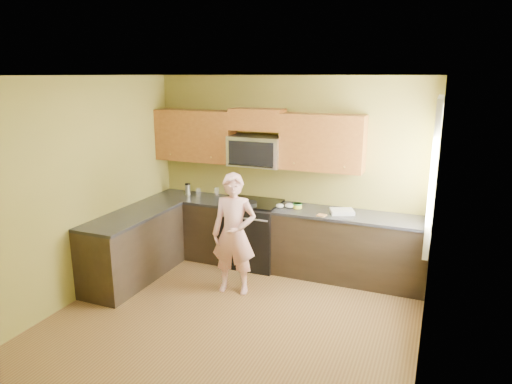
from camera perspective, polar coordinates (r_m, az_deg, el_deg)
The scene contains 26 objects.
floor at distance 5.39m, azimuth -3.38°, elevation -15.93°, with size 4.00×4.00×0.00m, color brown.
ceiling at distance 4.66m, azimuth -3.88°, elevation 14.12°, with size 4.00×4.00×0.00m, color white.
wall_back at distance 6.65m, azimuth 3.88°, elevation 2.47°, with size 4.00×4.00×0.00m, color olive.
wall_front at distance 3.29m, azimuth -19.22°, elevation -11.07°, with size 4.00×4.00×0.00m, color olive.
wall_left at distance 5.97m, azimuth -21.17°, elevation 0.15°, with size 4.00×4.00×0.00m, color olive.
wall_right at distance 4.40m, azimuth 20.63°, elevation -4.68°, with size 4.00×4.00×0.00m, color olive.
cabinet_back_run at distance 6.63m, azimuth 2.92°, elevation -5.74°, with size 4.00×0.60×0.88m, color black.
cabinet_left_run at distance 6.49m, azimuth -14.87°, elevation -6.70°, with size 0.60×1.60×0.88m, color black.
countertop_back at distance 6.48m, azimuth 2.94°, elevation -1.94°, with size 4.00×0.62×0.04m, color black.
countertop_left at distance 6.33m, azimuth -15.07°, elevation -2.82°, with size 0.62×1.60×0.04m, color black.
stove at distance 6.73m, azimuth -0.37°, elevation -5.09°, with size 0.76×0.65×0.95m, color black, non-canonical shape.
microwave at distance 6.59m, azimuth 0.03°, elevation 3.27°, with size 0.76×0.40×0.42m, color silver, non-canonical shape.
upper_cab_left at distance 7.04m, azimuth -7.36°, elevation 3.88°, with size 1.22×0.33×0.75m, color brown, non-canonical shape.
upper_cab_right at distance 6.33m, azimuth 8.06°, elevation 2.68°, with size 1.12×0.33×0.75m, color brown, non-canonical shape.
upper_cab_over_mw at distance 6.52m, azimuth 0.15°, elevation 8.94°, with size 0.76×0.33×0.30m, color brown.
window at distance 5.49m, azimuth 21.16°, elevation 2.18°, with size 0.06×1.06×1.66m, color white, non-canonical shape.
woman at distance 5.82m, azimuth -2.73°, elevation -5.19°, with size 0.56×0.37×1.54m, color #F57B7A.
frying_pan at distance 6.36m, azimuth -1.14°, elevation -1.78°, with size 0.28×0.49×0.06m, color black, non-canonical shape.
butter_tub at distance 6.41m, azimuth 5.12°, elevation -1.99°, with size 0.13×0.13×0.09m, color #FFFA43, non-canonical shape.
toast_slice at distance 6.09m, azimuth 8.09°, elevation -2.87°, with size 0.11×0.11×0.01m, color #B27F47.
napkin_a at distance 6.39m, azimuth 2.96°, elevation -1.72°, with size 0.11×0.12×0.06m, color silver.
napkin_b at distance 6.39m, azimuth 4.14°, elevation -1.69°, with size 0.12×0.13×0.07m, color silver.
dish_towel at distance 6.24m, azimuth 10.55°, elevation -2.38°, with size 0.30×0.24×0.05m, color white.
travel_mug at distance 7.16m, azimuth -8.38°, elevation -0.32°, with size 0.08×0.08×0.18m, color silver, non-canonical shape.
glass_a at distance 7.05m, azimuth -4.87°, elevation 0.04°, with size 0.07×0.07×0.12m, color silver.
glass_c at distance 7.05m, azimuth -7.11°, elevation -0.02°, with size 0.07×0.07×0.12m, color silver.
Camera 1 is at (2.04, -4.19, 2.72)m, focal length 32.48 mm.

